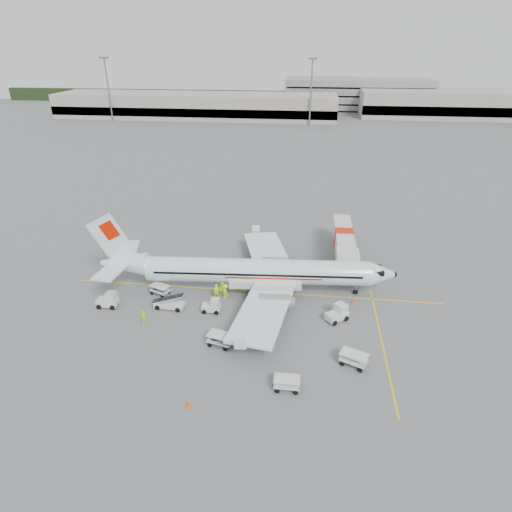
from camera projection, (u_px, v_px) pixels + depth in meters
The scene contains 26 objects.
ground at pixel (254, 291), 51.56m from camera, with size 360.00×360.00×0.00m, color #56595B.
stripe_lead at pixel (254, 291), 51.56m from camera, with size 44.00×0.20×0.01m, color yellow.
stripe_cross at pixel (382, 342), 42.90m from camera, with size 0.20×20.00×0.01m, color yellow.
terminal_west at pixel (196, 106), 169.34m from camera, with size 110.00×22.00×9.00m, color gray, non-canonical shape.
terminal_east at pixel (475, 104), 170.17m from camera, with size 90.00×26.00×10.00m, color gray, non-canonical shape.
parking_garage at pixel (357, 93), 187.60m from camera, with size 62.00×24.00×14.00m, color slate, non-canonical shape.
treeline at pixel (301, 98), 205.48m from camera, with size 300.00×3.00×6.00m, color black, non-canonical shape.
mast_west at pixel (109, 90), 159.12m from camera, with size 3.20×1.20×22.00m, color slate, non-canonical shape.
mast_center at pixel (311, 93), 150.77m from camera, with size 3.20×1.20×22.00m, color slate, non-canonical shape.
aircraft at pixel (258, 256), 49.45m from camera, with size 34.57×27.10×9.53m, color white, non-canonical shape.
jet_bridge at pixel (343, 245), 58.39m from camera, with size 3.06×16.32×4.28m, color silver, non-canonical shape.
belt_loader at pixel (169, 299), 47.86m from camera, with size 4.44×1.66×2.40m, color silver, non-canonical shape.
tug_fore at pixel (337, 313), 45.85m from camera, with size 2.37×1.36×1.83m, color silver, non-canonical shape.
tug_mid at pixel (211, 305), 47.41m from camera, with size 2.05×1.17×1.58m, color silver, non-canonical shape.
tug_aft at pixel (107, 300), 48.28m from camera, with size 2.30×1.32×1.78m, color silver, non-canonical shape.
cart_loaded_a at pixel (220, 340), 42.14m from camera, with size 2.48×1.47×1.30m, color silver, non-canonical shape.
cart_loaded_b at pixel (160, 290), 50.74m from camera, with size 2.30×1.36×1.20m, color silver, non-canonical shape.
cart_empty_a at pixel (287, 384), 36.81m from camera, with size 2.26×1.34×1.18m, color silver, non-canonical shape.
cart_empty_b at pixel (354, 359), 39.55m from camera, with size 2.48×1.47×1.29m, color silver, non-canonical shape.
cone_nose at pixel (353, 301), 49.11m from camera, with size 0.38×0.38×0.61m, color #E7440C.
cone_port at pixel (252, 228), 68.22m from camera, with size 0.41×0.41×0.67m, color #E7440C.
cone_stbd at pixel (188, 404), 35.10m from camera, with size 0.41×0.41×0.68m, color #E7440C.
crew_a at pixel (217, 291), 49.85m from camera, with size 0.66×0.43×1.81m, color #ADE612.
crew_b at pixel (222, 289), 50.21m from camera, with size 0.89×0.69×1.83m, color #ADE612.
crew_c at pixel (226, 291), 49.79m from camera, with size 1.21×0.69×1.87m, color #ADE612.
crew_d at pixel (144, 317), 45.18m from camera, with size 1.02×0.43×1.74m, color #ADE612.
Camera 1 is at (5.75, -43.81, 26.92)m, focal length 30.00 mm.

